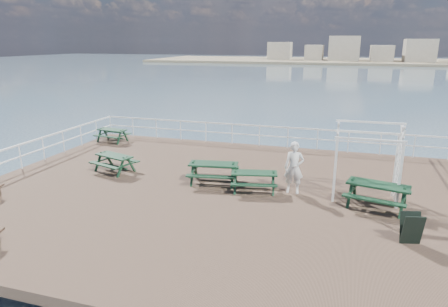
% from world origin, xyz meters
% --- Properties ---
extents(ground, '(18.00, 14.00, 0.30)m').
position_xyz_m(ground, '(0.00, 0.00, -0.15)').
color(ground, brown).
rests_on(ground, ground).
extents(sea_backdrop, '(300.00, 300.00, 9.20)m').
position_xyz_m(sea_backdrop, '(12.54, 134.07, -0.51)').
color(sea_backdrop, '#42586F').
rests_on(sea_backdrop, ground).
extents(railing, '(17.77, 13.76, 1.10)m').
position_xyz_m(railing, '(-0.07, 2.57, 0.87)').
color(railing, white).
rests_on(railing, ground).
extents(picnic_table_a, '(1.72, 1.44, 0.77)m').
position_xyz_m(picnic_table_a, '(-7.80, 5.36, 0.49)').
color(picnic_table_a, '#12341E').
rests_on(picnic_table_a, ground).
extents(picnic_table_b, '(2.06, 1.76, 0.90)m').
position_xyz_m(picnic_table_b, '(-0.48, 0.79, 0.57)').
color(picnic_table_b, '#12341E').
rests_on(picnic_table_b, ground).
extents(picnic_table_c, '(1.88, 1.64, 0.80)m').
position_xyz_m(picnic_table_c, '(1.21, 0.45, 0.51)').
color(picnic_table_c, '#12341E').
rests_on(picnic_table_c, ground).
extents(picnic_table_d, '(1.98, 1.77, 0.81)m').
position_xyz_m(picnic_table_d, '(-4.87, 0.89, 0.52)').
color(picnic_table_d, '#12341E').
rests_on(picnic_table_d, ground).
extents(picnic_table_e, '(2.22, 1.94, 0.93)m').
position_xyz_m(picnic_table_e, '(5.39, 0.12, 0.60)').
color(picnic_table_e, '#12341E').
rests_on(picnic_table_e, ground).
extents(trellis_arbor, '(2.21, 1.22, 2.73)m').
position_xyz_m(trellis_arbor, '(5.00, 0.79, 1.21)').
color(trellis_arbor, white).
rests_on(trellis_arbor, ground).
extents(sandwich_board, '(0.61, 0.51, 0.88)m').
position_xyz_m(sandwich_board, '(6.12, -2.19, 0.43)').
color(sandwich_board, black).
rests_on(sandwich_board, ground).
extents(person, '(0.70, 0.47, 1.88)m').
position_xyz_m(person, '(2.59, 0.66, 0.94)').
color(person, white).
rests_on(person, ground).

